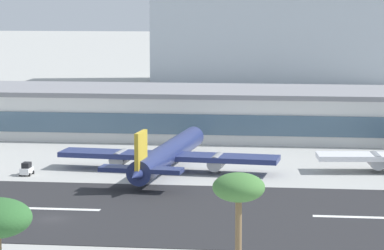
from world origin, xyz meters
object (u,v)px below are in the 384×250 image
Objects in this scene: terminal_building at (196,112)px; distant_hotel_block at (285,16)px; palm_tree_3 at (239,192)px; service_baggage_tug_0 at (27,169)px; airliner_gold_tail_gate_1 at (167,155)px.

distant_hotel_block is at bearing 83.09° from terminal_building.
distant_hotel_block is 252.25m from palm_tree_3.
distant_hotel_block is 190.45m from service_baggage_tug_0.
service_baggage_tug_0 is 79.47m from palm_tree_3.
distant_hotel_block reaches higher than airliner_gold_tail_gate_1.
service_baggage_tug_0 is at bearing -102.22° from distant_hotel_block.
service_baggage_tug_0 is at bearing -115.43° from terminal_building.
distant_hotel_block is 2.06× the size of airliner_gold_tail_gate_1.
service_baggage_tug_0 is at bearing 121.40° from palm_tree_3.
terminal_building reaches higher than airliner_gold_tail_gate_1.
service_baggage_tug_0 is (-40.02, -184.82, -22.64)m from distant_hotel_block.
terminal_building is at bearing 98.45° from palm_tree_3.
terminal_building is 54.99× the size of service_baggage_tug_0.
palm_tree_3 is at bearing -81.55° from terminal_building.
terminal_building is 12.70× the size of palm_tree_3.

